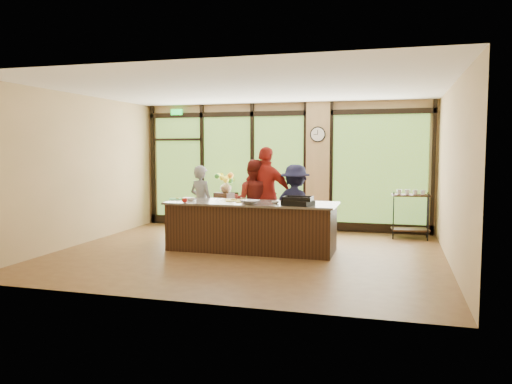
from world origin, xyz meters
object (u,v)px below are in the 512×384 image
Objects in this scene: bar_cart at (411,209)px; cook_right at (295,205)px; cook_left at (201,203)px; island_base at (251,227)px; flower_stand at (226,210)px; roasting_pan at (298,203)px.

cook_right is at bearing -155.51° from bar_cart.
island_base is at bearing 170.83° from cook_left.
cook_left is (-1.31, 0.74, 0.35)m from island_base.
flower_stand is (-2.04, 1.71, -0.37)m from cook_right.
roasting_pan is (2.26, -1.04, 0.18)m from cook_left.
cook_left is 2.02m from cook_right.
cook_right is 1.03m from roasting_pan.
island_base is at bearing -152.41° from bar_cart.
cook_left is 2.50m from roasting_pan.
bar_cart is at bearing 35.86° from island_base.
cook_right is (0.70, 0.69, 0.37)m from island_base.
roasting_pan is at bearing -137.62° from bar_cart.
island_base is at bearing -37.98° from flower_stand.
cook_left is at bearing -170.31° from bar_cart.
flower_stand is 0.82× the size of bar_cart.
island_base is 1.92× the size of cook_right.
roasting_pan is at bearing -26.86° from flower_stand.
cook_left is 1.82× the size of flower_stand.
roasting_pan is 3.14m from bar_cart.
cook_right is (2.02, -0.06, 0.02)m from cook_left.
flower_stand is at bearing 167.98° from bar_cart.
cook_right reaches higher than roasting_pan.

